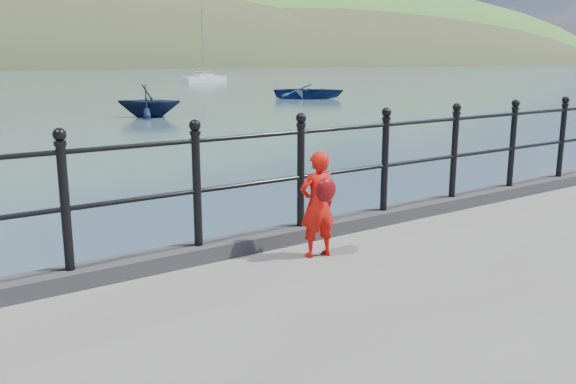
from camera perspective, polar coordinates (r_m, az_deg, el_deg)
ground at (r=6.69m, az=-3.91°, el=-13.21°), size 600.00×600.00×0.00m
kerb at (r=6.17m, az=-3.33°, el=-4.69°), size 60.00×0.30×0.15m
railing at (r=6.00m, az=-3.42°, el=2.17°), size 18.11×0.11×1.20m
far_shore at (r=249.38m, az=-25.35°, el=5.38°), size 830.00×200.00×156.00m
child at (r=5.84m, az=2.82°, el=-1.11°), size 0.41×0.33×1.03m
launch_blue at (r=44.91m, az=1.99°, el=9.40°), size 6.11×6.13×1.05m
launch_navy at (r=31.25m, az=-12.89°, el=8.31°), size 4.06×3.96×1.62m
sailboat_far at (r=76.41m, az=-7.91°, el=10.40°), size 6.57×3.43×9.06m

